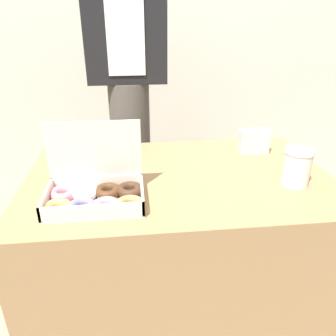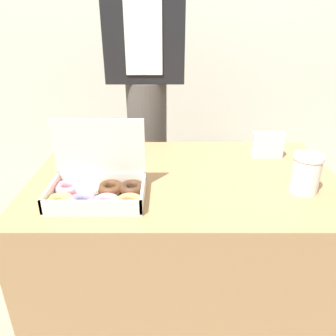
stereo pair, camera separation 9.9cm
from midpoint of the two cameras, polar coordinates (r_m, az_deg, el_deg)
name	(u,v)px [view 1 (the left image)]	position (r m, az deg, el deg)	size (l,w,h in m)	color
ground_plane	(177,312)	(1.67, -0.35, -23.84)	(14.00, 14.00, 0.00)	gray
wall_back	(151,8)	(2.53, -4.25, 26.01)	(10.00, 0.05, 2.60)	beige
table	(178,251)	(1.42, -0.39, -14.31)	(1.13, 0.71, 0.71)	#99754C
donut_box	(95,192)	(1.07, -15.25, -4.21)	(0.33, 0.21, 0.25)	silver
coffee_cup	(297,167)	(1.19, 19.38, 0.11)	(0.10, 0.10, 0.13)	silver
napkin_holder	(254,141)	(1.44, 12.85, 4.52)	(0.13, 0.05, 0.10)	silver
person_customer	(128,80)	(1.75, -8.68, 14.88)	(0.39, 0.21, 1.75)	#4C4742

